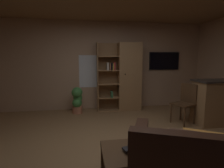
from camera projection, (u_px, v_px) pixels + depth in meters
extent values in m
cube|color=olive|center=(116.00, 152.00, 2.78)|extent=(6.34, 5.21, 0.02)
cube|color=tan|center=(100.00, 66.00, 5.18)|extent=(6.46, 0.06, 2.59)
cube|color=white|center=(89.00, 71.00, 5.11)|extent=(0.58, 0.01, 0.95)
cube|color=#997047|center=(129.00, 77.00, 5.07)|extent=(0.66, 0.38, 1.96)
cube|color=#997047|center=(107.00, 77.00, 5.15)|extent=(0.61, 0.02, 1.96)
cube|color=#997047|center=(97.00, 77.00, 4.93)|extent=(0.02, 0.38, 1.96)
sphere|color=black|center=(125.00, 74.00, 4.83)|extent=(0.04, 0.04, 0.04)
cube|color=#997047|center=(108.00, 110.00, 5.11)|extent=(0.61, 0.38, 0.02)
cube|color=#997047|center=(108.00, 97.00, 5.05)|extent=(0.61, 0.38, 0.02)
cube|color=#997047|center=(108.00, 84.00, 5.00)|extent=(0.61, 0.38, 0.02)
cube|color=#997047|center=(108.00, 70.00, 4.95)|extent=(0.61, 0.38, 0.02)
cube|color=#997047|center=(108.00, 57.00, 4.89)|extent=(0.61, 0.38, 0.02)
cube|color=beige|center=(108.00, 66.00, 4.87)|extent=(0.04, 0.23, 0.21)
cube|color=black|center=(112.00, 67.00, 4.89)|extent=(0.03, 0.23, 0.20)
cube|color=#387247|center=(112.00, 94.00, 5.00)|extent=(0.05, 0.23, 0.17)
cube|color=gold|center=(113.00, 67.00, 4.90)|extent=(0.04, 0.23, 0.19)
cube|color=#B22D2D|center=(114.00, 66.00, 4.90)|extent=(0.04, 0.23, 0.21)
cube|color=brown|center=(110.00, 67.00, 4.88)|extent=(0.04, 0.23, 0.20)
sphere|color=beige|center=(109.00, 69.00, 4.94)|extent=(0.10, 0.10, 0.10)
cube|color=#382116|center=(140.00, 158.00, 2.00)|extent=(0.48, 0.87, 0.67)
cube|color=#C67F33|center=(205.00, 151.00, 1.74)|extent=(0.45, 0.37, 0.38)
cube|color=brown|center=(222.00, 150.00, 1.81)|extent=(0.46, 0.27, 0.30)
cube|color=brown|center=(188.00, 153.00, 1.65)|extent=(0.40, 0.34, 0.42)
cube|color=#4C331E|center=(132.00, 152.00, 2.01)|extent=(0.70, 0.60, 0.05)
cube|color=#4C331E|center=(132.00, 157.00, 2.02)|extent=(0.63, 0.54, 0.08)
cube|color=#4C331E|center=(104.00, 159.00, 2.24)|extent=(0.07, 0.07, 0.38)
cube|color=#4C331E|center=(149.00, 155.00, 2.34)|extent=(0.07, 0.07, 0.38)
cube|color=#B22D2D|center=(140.00, 152.00, 1.95)|extent=(0.16, 0.14, 0.02)
cube|color=black|center=(128.00, 149.00, 1.96)|extent=(0.13, 0.13, 0.02)
cube|color=#4C331E|center=(183.00, 104.00, 3.98)|extent=(0.55, 0.55, 0.04)
cube|color=#4C331E|center=(189.00, 93.00, 4.04)|extent=(0.20, 0.38, 0.44)
cylinder|color=#4C331E|center=(171.00, 113.00, 4.06)|extent=(0.04, 0.04, 0.46)
cylinder|color=#4C331E|center=(184.00, 117.00, 3.76)|extent=(0.04, 0.04, 0.46)
cylinder|color=#4C331E|center=(181.00, 111.00, 4.25)|extent=(0.04, 0.04, 0.46)
cylinder|color=#4C331E|center=(194.00, 114.00, 3.95)|extent=(0.04, 0.04, 0.46)
cylinder|color=#B77051|center=(77.00, 110.00, 4.81)|extent=(0.27, 0.27, 0.19)
sphere|color=#3D7F3D|center=(77.00, 103.00, 4.78)|extent=(0.26, 0.26, 0.26)
sphere|color=#3D7F3D|center=(78.00, 98.00, 4.80)|extent=(0.24, 0.24, 0.24)
sphere|color=#3D7F3D|center=(77.00, 93.00, 4.73)|extent=(0.30, 0.30, 0.30)
cube|color=black|center=(164.00, 61.00, 5.41)|extent=(0.97, 0.05, 0.54)
cube|color=black|center=(165.00, 61.00, 5.38)|extent=(0.93, 0.01, 0.50)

